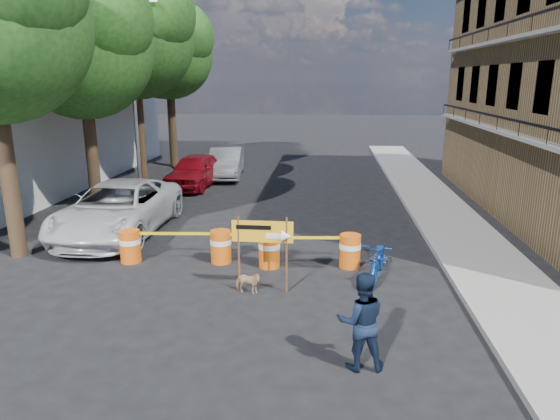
% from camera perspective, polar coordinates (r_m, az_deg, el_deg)
% --- Properties ---
extents(ground, '(120.00, 120.00, 0.00)m').
position_cam_1_polar(ground, '(11.92, -4.13, -9.54)').
color(ground, black).
rests_on(ground, ground).
extents(sidewalk_east, '(2.40, 40.00, 0.15)m').
position_cam_1_polar(sidewalk_east, '(17.93, 19.12, -1.65)').
color(sidewalk_east, gray).
rests_on(sidewalk_east, ground).
extents(tree_mid_a, '(5.25, 5.00, 8.68)m').
position_cam_1_polar(tree_mid_a, '(19.70, -21.56, 17.04)').
color(tree_mid_a, '#332316').
rests_on(tree_mid_a, ground).
extents(tree_mid_b, '(5.67, 5.40, 9.62)m').
position_cam_1_polar(tree_mid_b, '(24.33, -16.27, 18.52)').
color(tree_mid_b, '#332316').
rests_on(tree_mid_b, ground).
extents(tree_far, '(5.04, 4.80, 8.84)m').
position_cam_1_polar(tree_far, '(29.03, -12.52, 17.07)').
color(tree_far, '#332316').
rests_on(tree_far, ground).
extents(streetlamp, '(1.25, 0.18, 8.00)m').
position_cam_1_polar(streetlamp, '(21.65, -16.22, 12.85)').
color(streetlamp, gray).
rests_on(streetlamp, ground).
extents(barrel_far_left, '(0.58, 0.58, 0.90)m').
position_cam_1_polar(barrel_far_left, '(14.30, -16.75, -3.90)').
color(barrel_far_left, '#DC590C').
rests_on(barrel_far_left, ground).
extents(barrel_mid_left, '(0.58, 0.58, 0.90)m').
position_cam_1_polar(barrel_mid_left, '(13.76, -6.77, -4.09)').
color(barrel_mid_left, '#DC590C').
rests_on(barrel_mid_left, ground).
extents(barrel_mid_right, '(0.58, 0.58, 0.90)m').
position_cam_1_polar(barrel_mid_right, '(13.34, -1.23, -4.61)').
color(barrel_mid_right, '#DC590C').
rests_on(barrel_mid_right, ground).
extents(barrel_far_right, '(0.58, 0.58, 0.90)m').
position_cam_1_polar(barrel_far_right, '(13.46, 8.00, -4.57)').
color(barrel_far_right, '#DC590C').
rests_on(barrel_far_right, ground).
extents(detour_sign, '(1.43, 0.27, 1.84)m').
position_cam_1_polar(detour_sign, '(11.52, -1.12, -3.17)').
color(detour_sign, '#592D19').
rests_on(detour_sign, ground).
extents(pedestrian, '(0.92, 0.75, 1.76)m').
position_cam_1_polar(pedestrian, '(8.86, 9.26, -12.42)').
color(pedestrian, '#101C32').
rests_on(pedestrian, ground).
extents(bicycle, '(0.91, 1.17, 1.98)m').
position_cam_1_polar(bicycle, '(12.61, 11.33, -3.57)').
color(bicycle, '#164EB7').
rests_on(bicycle, ground).
extents(dog, '(0.69, 0.42, 0.55)m').
position_cam_1_polar(dog, '(11.84, -3.72, -8.25)').
color(dog, tan).
rests_on(dog, ground).
extents(suv_white, '(2.81, 6.00, 1.66)m').
position_cam_1_polar(suv_white, '(16.91, -18.04, 0.13)').
color(suv_white, silver).
rests_on(suv_white, ground).
extents(sedan_red, '(2.18, 4.62, 1.53)m').
position_cam_1_polar(sedan_red, '(23.54, -9.73, 4.47)').
color(sedan_red, maroon).
rests_on(sedan_red, ground).
extents(sedan_silver, '(1.98, 4.62, 1.48)m').
position_cam_1_polar(sedan_silver, '(25.68, -6.20, 5.40)').
color(sedan_silver, '#A0A2A7').
rests_on(sedan_silver, ground).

